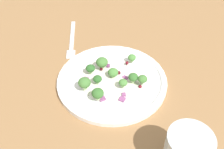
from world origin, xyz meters
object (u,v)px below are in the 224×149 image
(broccoli_floret_2, at_px, (102,62))
(fork, at_px, (72,41))
(plate, at_px, (112,80))
(broccoli_floret_1, at_px, (143,79))
(broccoli_floret_0, at_px, (123,83))

(broccoli_floret_2, relative_size, fork, 0.20)
(plate, distance_m, fork, 0.21)
(broccoli_floret_1, bearing_deg, broccoli_floret_2, 12.85)
(broccoli_floret_0, bearing_deg, broccoli_floret_2, -9.42)
(broccoli_floret_0, xyz_separation_m, broccoli_floret_2, (0.08, -0.01, 0.00))
(broccoli_floret_0, distance_m, fork, 0.25)
(broccoli_floret_2, bearing_deg, fork, -11.88)
(plate, bearing_deg, broccoli_floret_0, 171.84)
(plate, relative_size, broccoli_floret_2, 8.89)
(plate, height_order, broccoli_floret_0, broccoli_floret_0)
(fork, bearing_deg, plate, 168.38)
(fork, bearing_deg, broccoli_floret_0, 168.95)
(broccoli_floret_0, distance_m, broccoli_floret_1, 0.05)
(plate, bearing_deg, broccoli_floret_1, -153.96)
(broccoli_floret_1, height_order, fork, broccoli_floret_1)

